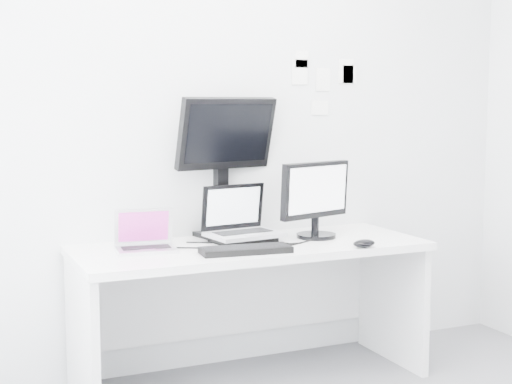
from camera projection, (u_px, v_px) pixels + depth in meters
back_wall at (225, 121)px, 4.12m from camera, size 3.60×0.00×3.60m
desk at (251, 314)px, 3.92m from camera, size 1.80×0.70×0.73m
macbook at (146, 230)px, 3.67m from camera, size 0.31×0.24×0.21m
speaker at (155, 228)px, 3.90m from camera, size 0.10×0.10×0.16m
dell_laptop at (244, 213)px, 3.91m from camera, size 0.40×0.33×0.30m
rear_monitor at (224, 165)px, 4.08m from camera, size 0.59×0.31×0.77m
samsung_monitor at (317, 199)px, 4.04m from camera, size 0.50×0.34×0.42m
keyboard at (246, 250)px, 3.65m from camera, size 0.45×0.20×0.03m
mouse at (364, 243)px, 3.78m from camera, size 0.13×0.10×0.04m
wall_note_0 at (300, 72)px, 4.26m from camera, size 0.10×0.00×0.14m
wall_note_1 at (323, 80)px, 4.33m from camera, size 0.09×0.00×0.13m
wall_note_2 at (346, 71)px, 4.38m from camera, size 0.10×0.00×0.14m
wall_note_3 at (320, 108)px, 4.34m from camera, size 0.11×0.00×0.08m
wall_note_4 at (350, 75)px, 4.39m from camera, size 0.09×0.00×0.11m
wall_note_5 at (302, 59)px, 4.26m from camera, size 0.08×0.00×0.09m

